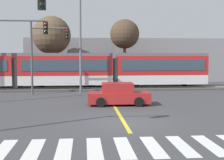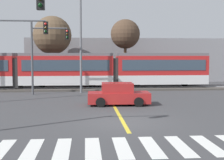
{
  "view_description": "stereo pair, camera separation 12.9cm",
  "coord_description": "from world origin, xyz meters",
  "px_view_note": "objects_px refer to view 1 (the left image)",
  "views": [
    {
      "loc": [
        -2.02,
        -15.51,
        3.42
      ],
      "look_at": [
        0.02,
        7.01,
        1.6
      ],
      "focal_mm": 50.0,
      "sensor_mm": 36.0,
      "label": 1
    },
    {
      "loc": [
        -1.89,
        -15.52,
        3.42
      ],
      "look_at": [
        0.02,
        7.01,
        1.6
      ],
      "focal_mm": 50.0,
      "sensor_mm": 36.0,
      "label": 2
    }
  ],
  "objects_px": {
    "traffic_light_mid_left": "(9,44)",
    "light_rail_tram": "(66,69)",
    "bare_tree_west": "(52,35)",
    "bare_tree_east": "(125,34)",
    "sedan_crossing": "(119,95)",
    "street_lamp_centre": "(82,32)",
    "traffic_light_far_left": "(44,48)"
  },
  "relations": [
    {
      "from": "light_rail_tram",
      "to": "bare_tree_west",
      "type": "relative_size",
      "value": 3.62
    },
    {
      "from": "light_rail_tram",
      "to": "traffic_light_far_left",
      "type": "height_order",
      "value": "traffic_light_far_left"
    },
    {
      "from": "traffic_light_far_left",
      "to": "street_lamp_centre",
      "type": "xyz_separation_m",
      "value": [
        3.24,
        1.06,
        1.48
      ]
    },
    {
      "from": "sedan_crossing",
      "to": "bare_tree_east",
      "type": "height_order",
      "value": "bare_tree_east"
    },
    {
      "from": "light_rail_tram",
      "to": "bare_tree_west",
      "type": "xyz_separation_m",
      "value": [
        -1.81,
        4.2,
        3.54
      ]
    },
    {
      "from": "light_rail_tram",
      "to": "street_lamp_centre",
      "type": "distance_m",
      "value": 4.73
    },
    {
      "from": "traffic_light_far_left",
      "to": "street_lamp_centre",
      "type": "relative_size",
      "value": 0.63
    },
    {
      "from": "traffic_light_mid_left",
      "to": "light_rail_tram",
      "type": "bearing_deg",
      "value": 66.55
    },
    {
      "from": "street_lamp_centre",
      "to": "sedan_crossing",
      "type": "bearing_deg",
      "value": -70.85
    },
    {
      "from": "traffic_light_mid_left",
      "to": "bare_tree_west",
      "type": "distance_m",
      "value": 12.61
    },
    {
      "from": "sedan_crossing",
      "to": "bare_tree_west",
      "type": "height_order",
      "value": "bare_tree_west"
    },
    {
      "from": "traffic_light_mid_left",
      "to": "bare_tree_east",
      "type": "xyz_separation_m",
      "value": [
        9.89,
        12.22,
        1.55
      ]
    },
    {
      "from": "sedan_crossing",
      "to": "traffic_light_mid_left",
      "type": "bearing_deg",
      "value": 166.64
    },
    {
      "from": "traffic_light_mid_left",
      "to": "bare_tree_east",
      "type": "bearing_deg",
      "value": 51.0
    },
    {
      "from": "light_rail_tram",
      "to": "street_lamp_centre",
      "type": "xyz_separation_m",
      "value": [
        1.58,
        -2.81,
        3.47
      ]
    },
    {
      "from": "bare_tree_west",
      "to": "bare_tree_east",
      "type": "xyz_separation_m",
      "value": [
        8.14,
        -0.19,
        0.14
      ]
    },
    {
      "from": "sedan_crossing",
      "to": "light_rail_tram",
      "type": "bearing_deg",
      "value": 112.15
    },
    {
      "from": "sedan_crossing",
      "to": "traffic_light_far_left",
      "type": "height_order",
      "value": "traffic_light_far_left"
    },
    {
      "from": "sedan_crossing",
      "to": "bare_tree_west",
      "type": "bearing_deg",
      "value": 112.5
    },
    {
      "from": "traffic_light_far_left",
      "to": "bare_tree_west",
      "type": "distance_m",
      "value": 8.21
    },
    {
      "from": "light_rail_tram",
      "to": "sedan_crossing",
      "type": "relative_size",
      "value": 6.6
    },
    {
      "from": "light_rail_tram",
      "to": "bare_tree_east",
      "type": "relative_size",
      "value": 3.77
    },
    {
      "from": "street_lamp_centre",
      "to": "traffic_light_mid_left",
      "type": "bearing_deg",
      "value": -133.57
    },
    {
      "from": "light_rail_tram",
      "to": "bare_tree_west",
      "type": "bearing_deg",
      "value": 113.34
    },
    {
      "from": "traffic_light_far_left",
      "to": "traffic_light_mid_left",
      "type": "height_order",
      "value": "traffic_light_mid_left"
    },
    {
      "from": "sedan_crossing",
      "to": "traffic_light_far_left",
      "type": "bearing_deg",
      "value": 133.03
    },
    {
      "from": "bare_tree_west",
      "to": "bare_tree_east",
      "type": "bearing_deg",
      "value": -1.34
    },
    {
      "from": "bare_tree_west",
      "to": "traffic_light_mid_left",
      "type": "bearing_deg",
      "value": -98.02
    },
    {
      "from": "traffic_light_mid_left",
      "to": "street_lamp_centre",
      "type": "relative_size",
      "value": 0.63
    },
    {
      "from": "street_lamp_centre",
      "to": "bare_tree_west",
      "type": "xyz_separation_m",
      "value": [
        -3.39,
        7.01,
        0.07
      ]
    },
    {
      "from": "traffic_light_far_left",
      "to": "bare_tree_east",
      "type": "distance_m",
      "value": 11.35
    },
    {
      "from": "traffic_light_far_left",
      "to": "street_lamp_centre",
      "type": "height_order",
      "value": "street_lamp_centre"
    }
  ]
}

